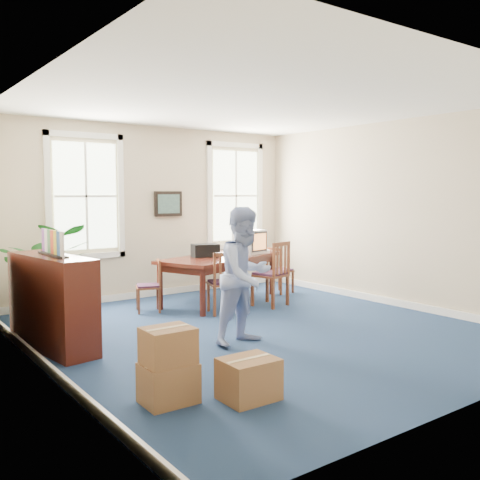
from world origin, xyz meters
TOP-DOWN VIEW (x-y plane):
  - floor at (0.00, 0.00)m, footprint 6.50×6.50m
  - ceiling at (0.00, 0.00)m, footprint 6.50×6.50m
  - wall_back at (0.00, 3.25)m, footprint 6.50×0.00m
  - wall_left at (-3.00, 0.00)m, footprint 0.00×6.50m
  - wall_right at (3.00, 0.00)m, footprint 0.00×6.50m
  - baseboard_back at (0.00, 3.22)m, footprint 6.00×0.04m
  - baseboard_left at (-2.97, 0.00)m, footprint 0.04×6.50m
  - baseboard_right at (2.97, 0.00)m, footprint 0.04×6.50m
  - window_left at (-1.30, 3.23)m, footprint 1.40×0.12m
  - window_right at (1.90, 3.23)m, footprint 1.40×0.12m
  - wall_picture at (0.30, 3.20)m, footprint 0.58×0.06m
  - conference_table at (0.71, 2.06)m, footprint 2.65×1.88m
  - crt_tv at (1.43, 2.11)m, footprint 0.60×0.63m
  - game_console at (1.76, 2.06)m, footprint 0.21×0.23m
  - equipment_bag at (0.44, 2.11)m, footprint 0.52×0.41m
  - chair_near_left at (0.22, 1.23)m, footprint 0.58×0.58m
  - chair_near_right at (1.21, 1.23)m, footprint 0.62×0.62m
  - chair_end_left at (-0.71, 2.06)m, footprint 0.50×0.50m
  - chair_end_right at (2.14, 2.06)m, footprint 0.46×0.46m
  - man at (-0.53, -0.39)m, footprint 0.97×0.80m
  - credenza at (-2.63, 0.85)m, footprint 0.68×1.65m
  - brochure_rack at (-2.61, 0.85)m, footprint 0.16×0.77m
  - potted_plant at (-2.19, 2.61)m, footprint 1.57×1.44m
  - cardboard_boxes at (-2.12, -1.47)m, footprint 1.40×1.40m

SIDE VIEW (x-z plane):
  - floor at x=0.00m, z-range 0.00..0.00m
  - baseboard_back at x=0.00m, z-range 0.00..0.12m
  - baseboard_left at x=-2.97m, z-range 0.00..0.12m
  - baseboard_right at x=2.97m, z-range 0.00..0.12m
  - cardboard_boxes at x=-2.12m, z-range 0.00..0.75m
  - conference_table at x=0.71m, z-range 0.00..0.82m
  - chair_end_left at x=-0.71m, z-range 0.00..0.86m
  - chair_end_right at x=2.14m, z-range 0.00..0.90m
  - chair_near_left at x=0.22m, z-range 0.00..1.02m
  - chair_near_right at x=1.21m, z-range 0.00..1.13m
  - credenza at x=-2.63m, z-range 0.00..1.26m
  - potted_plant at x=-2.19m, z-range 0.00..1.50m
  - game_console at x=1.76m, z-range 0.82..0.87m
  - man at x=-0.53m, z-range 0.00..1.78m
  - equipment_bag at x=0.44m, z-range 0.82..1.05m
  - crt_tv at x=1.43m, z-range 0.82..1.27m
  - brochure_rack at x=-2.61m, z-range 1.26..1.60m
  - wall_back at x=0.00m, z-range -1.65..4.85m
  - wall_left at x=-3.00m, z-range -1.65..4.85m
  - wall_right at x=3.00m, z-range -1.65..4.85m
  - wall_picture at x=0.30m, z-range 1.51..1.99m
  - window_left at x=-1.30m, z-range 0.80..3.00m
  - window_right at x=1.90m, z-range 0.80..3.00m
  - ceiling at x=0.00m, z-range 3.20..3.20m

